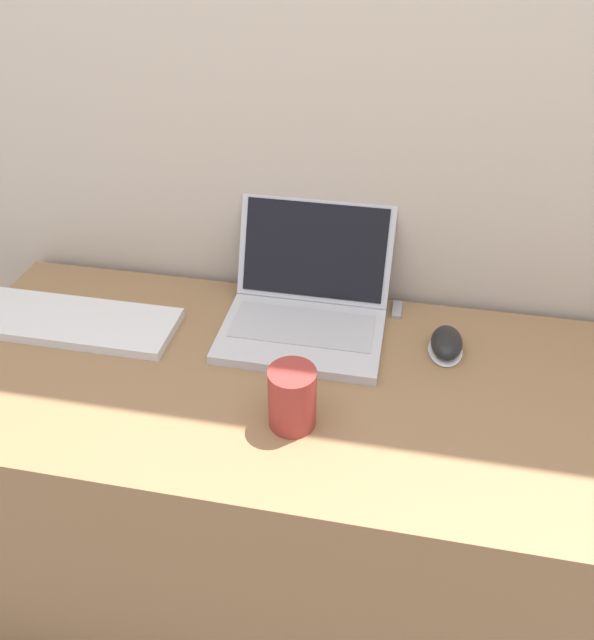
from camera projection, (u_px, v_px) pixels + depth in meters
name	position (u px, v px, depth m)	size (l,w,h in m)	color
wall_back	(339.00, 55.00, 1.15)	(7.00, 0.04, 2.50)	beige
desk	(303.00, 504.00, 1.40)	(1.45, 0.60, 0.75)	#936D47
laptop	(306.00, 303.00, 1.29)	(0.33, 0.32, 0.22)	silver
drink_cup	(291.00, 397.00, 1.06)	(0.08, 0.08, 0.12)	#9E332D
computer_mouse	(446.00, 344.00, 1.24)	(0.07, 0.11, 0.04)	white
external_keyboard	(69.00, 321.00, 1.31)	(0.46, 0.16, 0.02)	silver
usb_stick	(397.00, 310.00, 1.36)	(0.02, 0.06, 0.01)	#99999E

